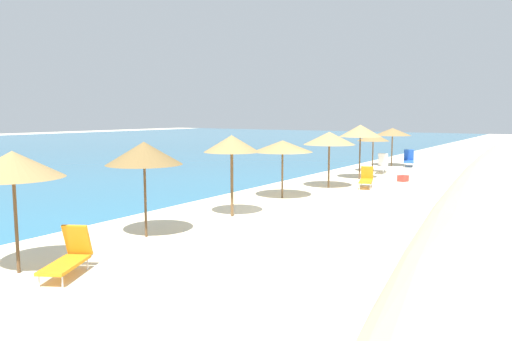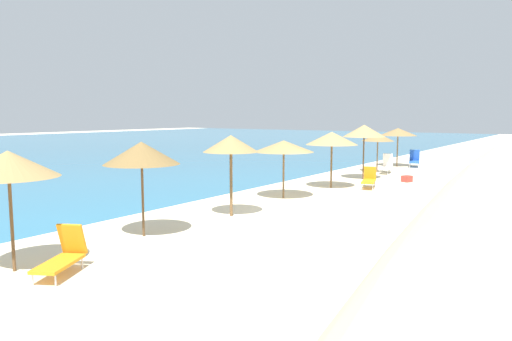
# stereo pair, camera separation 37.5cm
# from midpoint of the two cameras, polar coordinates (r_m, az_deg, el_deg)

# --- Properties ---
(ground_plane) EXTENTS (160.00, 160.00, 0.00)m
(ground_plane) POSITION_cam_midpoint_polar(r_m,az_deg,el_deg) (17.72, 7.78, -4.80)
(ground_plane) COLOR beige
(beach_umbrella_2) EXTENTS (2.16, 2.16, 2.72)m
(beach_umbrella_2) POSITION_cam_midpoint_polar(r_m,az_deg,el_deg) (11.76, -26.52, 0.67)
(beach_umbrella_2) COLOR brown
(beach_umbrella_2) RESTS_ON ground_plane
(beach_umbrella_3) EXTENTS (2.17, 2.17, 2.74)m
(beach_umbrella_3) POSITION_cam_midpoint_polar(r_m,az_deg,el_deg) (13.98, -12.68, 2.02)
(beach_umbrella_3) COLOR brown
(beach_umbrella_3) RESTS_ON ground_plane
(beach_umbrella_4) EXTENTS (1.92, 1.92, 2.81)m
(beach_umbrella_4) POSITION_cam_midpoint_polar(r_m,az_deg,el_deg) (16.39, -2.34, 3.16)
(beach_umbrella_4) COLOR brown
(beach_umbrella_4) RESTS_ON ground_plane
(beach_umbrella_5) EXTENTS (2.51, 2.51, 2.43)m
(beach_umbrella_5) POSITION_cam_midpoint_polar(r_m,az_deg,el_deg) (20.05, 3.84, 2.89)
(beach_umbrella_5) COLOR brown
(beach_umbrella_5) RESTS_ON ground_plane
(beach_umbrella_6) EXTENTS (2.46, 2.46, 2.69)m
(beach_umbrella_6) POSITION_cam_midpoint_polar(r_m,az_deg,el_deg) (23.10, 9.44, 3.78)
(beach_umbrella_6) COLOR brown
(beach_umbrella_6) RESTS_ON ground_plane
(beach_umbrella_7) EXTENTS (2.28, 2.28, 2.96)m
(beach_umbrella_7) POSITION_cam_midpoint_polar(r_m,az_deg,el_deg) (26.54, 13.10, 4.59)
(beach_umbrella_7) COLOR brown
(beach_umbrella_7) RESTS_ON ground_plane
(beach_umbrella_8) EXTENTS (1.94, 1.94, 2.38)m
(beach_umbrella_8) POSITION_cam_midpoint_polar(r_m,az_deg,el_deg) (30.08, 14.60, 3.83)
(beach_umbrella_8) COLOR brown
(beach_umbrella_8) RESTS_ON ground_plane
(beach_umbrella_9) EXTENTS (2.47, 2.47, 2.60)m
(beach_umbrella_9) POSITION_cam_midpoint_polar(r_m,az_deg,el_deg) (33.80, 16.79, 4.40)
(beach_umbrella_9) COLOR brown
(beach_umbrella_9) RESTS_ON ground_plane
(lounge_chair_0) EXTENTS (1.68, 0.84, 1.15)m
(lounge_chair_0) POSITION_cam_midpoint_polar(r_m,az_deg,el_deg) (29.85, 15.54, 0.53)
(lounge_chair_0) COLOR white
(lounge_chair_0) RESTS_ON ground_plane
(lounge_chair_1) EXTENTS (1.74, 1.07, 1.12)m
(lounge_chair_1) POSITION_cam_midpoint_polar(r_m,az_deg,el_deg) (34.12, 18.57, 1.19)
(lounge_chair_1) COLOR blue
(lounge_chair_1) RESTS_ON ground_plane
(lounge_chair_2) EXTENTS (1.57, 0.97, 0.99)m
(lounge_chair_2) POSITION_cam_midpoint_polar(r_m,az_deg,el_deg) (23.60, 13.70, -1.00)
(lounge_chair_2) COLOR orange
(lounge_chair_2) RESTS_ON ground_plane
(lounge_chair_4) EXTENTS (1.58, 1.21, 1.05)m
(lounge_chair_4) POSITION_cam_midpoint_polar(r_m,az_deg,el_deg) (11.49, -21.05, -9.39)
(lounge_chair_4) COLOR orange
(lounge_chair_4) RESTS_ON ground_plane
(cooler_box) EXTENTS (0.58, 0.54, 0.33)m
(cooler_box) POSITION_cam_midpoint_polar(r_m,az_deg,el_deg) (26.32, 17.84, -0.94)
(cooler_box) COLOR red
(cooler_box) RESTS_ON ground_plane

